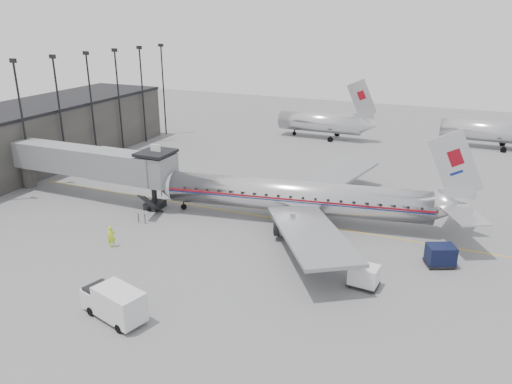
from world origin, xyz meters
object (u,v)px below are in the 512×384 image
baggage_cart_white (364,276)px  ramp_worker (111,237)px  baggage_cart_navy (441,255)px  airliner (303,197)px  service_van (114,302)px

baggage_cart_white → ramp_worker: size_ratio=1.23×
baggage_cart_navy → baggage_cart_white: 7.92m
airliner → baggage_cart_navy: size_ratio=11.52×
airliner → baggage_cart_navy: (13.63, -4.49, -1.66)m
service_van → baggage_cart_white: 18.75m
service_van → baggage_cart_navy: service_van is taller
service_van → baggage_cart_white: bearing=51.8°
service_van → baggage_cart_navy: bearing=55.5°
service_van → baggage_cart_white: size_ratio=2.27×
airliner → service_van: 22.58m
ramp_worker → airliner: bearing=-0.7°
baggage_cart_navy → baggage_cart_white: baggage_cart_navy is taller
baggage_cart_navy → service_van: bearing=-164.4°
airliner → baggage_cart_navy: bearing=-27.1°
airliner → baggage_cart_navy: 14.45m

